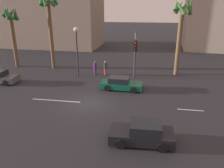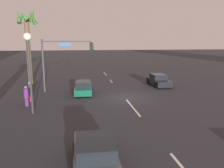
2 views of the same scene
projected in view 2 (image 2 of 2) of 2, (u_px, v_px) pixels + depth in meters
The scene contains 15 objects.
ground_plane at pixel (125, 98), 21.12m from camera, with size 220.00×220.00×0.00m, color #28282D.
lane_stripe_1 at pixel (181, 166), 9.58m from camera, with size 2.16×0.14×0.01m, color silver.
lane_stripe_2 at pixel (136, 111), 17.07m from camera, with size 2.59×0.14×0.01m, color silver.
lane_stripe_3 at pixel (129, 103), 19.33m from camera, with size 2.09×0.14×0.01m, color silver.
lane_stripe_4 at pixel (111, 81), 29.70m from camera, with size 2.15×0.14×0.01m, color silver.
lane_stripe_5 at pixel (104, 73), 37.24m from camera, with size 2.31×0.14×0.01m, color silver.
lane_stripe_6 at pixel (106, 74), 35.54m from camera, with size 1.87×0.14×0.01m, color silver.
car_1 at pixel (83, 88), 22.77m from camera, with size 4.43×1.96×1.32m.
car_2 at pixel (95, 155), 9.22m from camera, with size 4.22×1.90×1.43m.
car_3 at pixel (159, 80), 26.62m from camera, with size 4.08×2.03×1.40m.
traffic_signal at pixel (62, 56), 23.03m from camera, with size 0.59×5.46×5.60m.
streetlamp at pixel (29, 58), 15.74m from camera, with size 0.56×0.56×5.97m.
pedestrian_0 at pixel (26, 96), 18.20m from camera, with size 0.51×0.51×1.72m.
pedestrian_1 at pixel (30, 91), 19.48m from camera, with size 0.46×0.46×1.83m.
palm_tree_1 at pixel (28, 33), 26.84m from camera, with size 2.41×2.65×9.32m.
Camera 2 is at (-20.03, 4.33, 5.41)m, focal length 34.94 mm.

